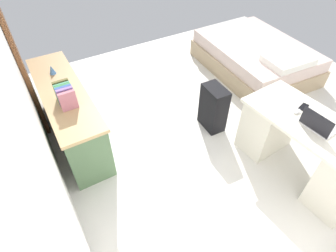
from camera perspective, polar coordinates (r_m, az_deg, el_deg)
name	(u,v)px	position (r m, az deg, el deg)	size (l,w,h in m)	color
ground_plane	(228,125)	(3.86, 12.48, 0.14)	(5.49, 5.49, 0.00)	silver
wall_back	(18,99)	(2.31, -28.75, 4.96)	(4.17, 0.10, 2.70)	white
door_wooden	(15,49)	(3.81, -29.29, 13.74)	(0.88, 0.05, 2.04)	brown
desk	(304,148)	(3.32, 26.53, -4.06)	(1.48, 0.74, 0.73)	silver
credenza	(69,114)	(3.60, -19.88, 2.45)	(1.80, 0.48, 0.74)	#4C6B47
bed	(255,57)	(5.00, 17.71, 13.53)	(1.99, 1.53, 0.58)	tan
suitcase_black	(213,108)	(3.61, 9.41, 3.74)	(0.36, 0.22, 0.62)	black
laptop	(318,125)	(3.02, 28.76, 0.25)	(0.32, 0.24, 0.21)	#B7B7BC
computer_mouse	(297,111)	(3.15, 25.29, 2.80)	(0.06, 0.10, 0.03)	white
cell_phone_by_mouse	(304,107)	(3.26, 26.43, 3.59)	(0.07, 0.14, 0.01)	black
book_row	(66,95)	(3.09, -20.58, 6.02)	(0.28, 0.17, 0.21)	#B76C7C
figurine_small	(52,70)	(3.68, -23.06, 10.75)	(0.08, 0.08, 0.11)	#4C7FBF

